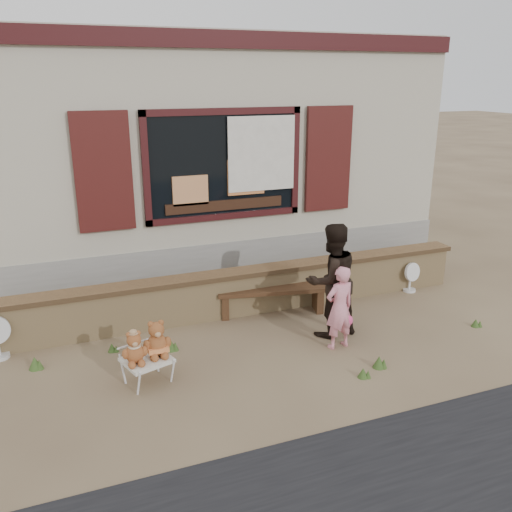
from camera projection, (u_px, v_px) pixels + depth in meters
name	position (u px, v px, depth m)	size (l,w,h in m)	color
ground	(272.00, 340.00, 7.21)	(80.00, 80.00, 0.00)	brown
shopfront	(184.00, 149.00, 10.55)	(8.04, 5.13, 4.00)	gray
brick_wall	(246.00, 290.00, 7.98)	(7.10, 0.36, 0.67)	tan
bench	(272.00, 295.00, 7.93)	(1.64, 0.67, 0.41)	#372213
folding_chair	(147.00, 361.00, 6.13)	(0.61, 0.57, 0.31)	silver
teddy_bear_left	(134.00, 347.00, 5.97)	(0.28, 0.25, 0.39)	brown
teddy_bear_right	(157.00, 338.00, 6.13)	(0.32, 0.28, 0.44)	brown
child	(339.00, 308.00, 6.86)	(0.40, 0.26, 1.11)	pink
adult	(331.00, 280.00, 7.16)	(0.76, 0.59, 1.55)	black
fan_right	(410.00, 277.00, 8.79)	(0.32, 0.21, 0.49)	silver
grass_tufts	(228.00, 353.00, 6.74)	(5.90, 1.82, 0.16)	#385421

